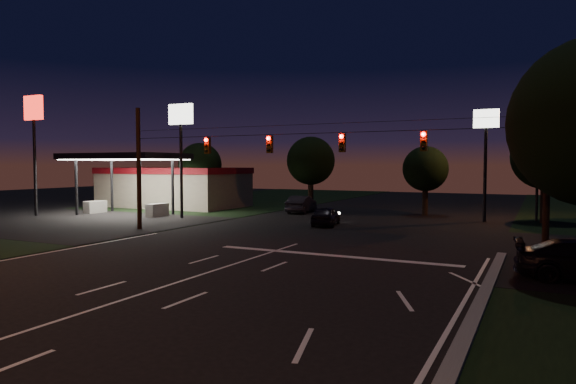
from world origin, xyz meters
The scene contains 17 objects.
ground centered at (0.00, 0.00, 0.00)m, with size 140.00×140.00×0.00m, color black.
cross_street_left centered at (-20.00, 16.00, 0.00)m, with size 20.00×16.00×0.02m, color black.
stop_bar centered at (3.00, 11.50, 0.01)m, with size 12.00×0.50×0.01m, color silver.
utility_pole_right centered at (12.00, 15.00, 0.00)m, with size 0.30×0.30×9.00m, color black.
utility_pole_left centered at (-12.00, 15.00, 0.00)m, with size 0.28×0.28×8.00m, color black.
signal_span centered at (0.00, 14.96, 5.50)m, with size 24.00×0.40×1.56m.
gas_station centered at (-21.86, 30.39, 2.38)m, with size 14.20×16.10×5.25m.
pole_sign_left_near centered at (-14.00, 22.00, 6.98)m, with size 2.20×0.30×9.10m.
pole_sign_left_far centered at (-26.00, 18.00, 7.61)m, with size 2.00×0.30×10.00m.
pole_sign_right centered at (8.00, 30.00, 6.24)m, with size 1.80×0.30×8.40m.
street_light_right_far centered at (11.24, 32.00, 5.24)m, with size 2.20×0.35×9.00m.
tree_far_a centered at (-17.98, 30.12, 4.26)m, with size 4.20×4.20×6.42m.
tree_far_b centered at (-7.98, 34.13, 4.61)m, with size 4.60×4.60×6.98m.
tree_far_c centered at (3.02, 33.10, 3.90)m, with size 3.80×3.80×5.86m.
tree_far_d centered at (12.02, 31.13, 4.83)m, with size 4.80×4.80×7.30m.
car_oncoming_a centered at (-1.83, 22.65, 0.68)m, with size 1.61×3.99×1.36m, color black.
car_oncoming_b centered at (-7.45, 30.69, 0.76)m, with size 1.61×4.61×1.52m, color black.
Camera 1 is at (11.77, -10.89, 4.26)m, focal length 32.00 mm.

